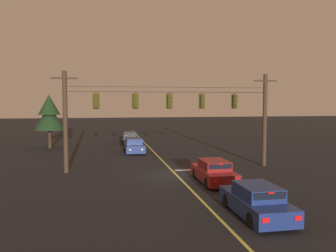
% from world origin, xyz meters
% --- Properties ---
extents(ground_plane, '(180.00, 180.00, 0.00)m').
position_xyz_m(ground_plane, '(0.00, 0.00, 0.00)').
color(ground_plane, black).
extents(lane_centre_stripe, '(0.14, 60.00, 0.01)m').
position_xyz_m(lane_centre_stripe, '(0.00, 8.06, 0.00)').
color(lane_centre_stripe, '#D1C64C').
rests_on(lane_centre_stripe, ground).
extents(stop_bar_paint, '(3.40, 0.36, 0.01)m').
position_xyz_m(stop_bar_paint, '(1.90, 1.46, 0.00)').
color(stop_bar_paint, silver).
rests_on(stop_bar_paint, ground).
extents(signal_span_assembly, '(16.56, 0.32, 7.04)m').
position_xyz_m(signal_span_assembly, '(-0.00, 2.06, 3.66)').
color(signal_span_assembly, '#38281C').
rests_on(signal_span_assembly, ground).
extents(traffic_light_leftmost, '(0.48, 0.41, 1.22)m').
position_xyz_m(traffic_light_leftmost, '(-5.30, 2.05, 4.98)').
color(traffic_light_leftmost, black).
extents(traffic_light_left_inner, '(0.48, 0.41, 1.22)m').
position_xyz_m(traffic_light_left_inner, '(-2.55, 2.05, 4.98)').
color(traffic_light_left_inner, black).
extents(traffic_light_centre, '(0.48, 0.41, 1.22)m').
position_xyz_m(traffic_light_centre, '(-0.06, 2.05, 4.98)').
color(traffic_light_centre, black).
extents(traffic_light_right_inner, '(0.48, 0.41, 1.22)m').
position_xyz_m(traffic_light_right_inner, '(2.40, 2.05, 4.98)').
color(traffic_light_right_inner, black).
extents(traffic_light_rightmost, '(0.48, 0.41, 1.22)m').
position_xyz_m(traffic_light_rightmost, '(4.93, 2.05, 4.98)').
color(traffic_light_rightmost, black).
extents(car_waiting_near_lane, '(1.80, 4.33, 1.39)m').
position_xyz_m(car_waiting_near_lane, '(1.79, -2.54, 0.65)').
color(car_waiting_near_lane, maroon).
rests_on(car_waiting_near_lane, ground).
extents(car_oncoming_lead, '(1.80, 4.42, 1.39)m').
position_xyz_m(car_oncoming_lead, '(-1.94, 10.81, 0.65)').
color(car_oncoming_lead, navy).
rests_on(car_oncoming_lead, ground).
extents(car_oncoming_trailing, '(1.80, 4.42, 1.39)m').
position_xyz_m(car_oncoming_trailing, '(-1.83, 18.80, 0.65)').
color(car_oncoming_trailing, black).
rests_on(car_oncoming_trailing, ground).
extents(car_waiting_second_near, '(1.80, 4.33, 1.39)m').
position_xyz_m(car_waiting_second_near, '(1.66, -8.74, 0.65)').
color(car_waiting_second_near, navy).
rests_on(car_waiting_second_near, ground).
extents(tree_verge_near, '(3.26, 3.26, 5.72)m').
position_xyz_m(tree_verge_near, '(-10.55, 15.52, 3.65)').
color(tree_verge_near, '#332316').
rests_on(tree_verge_near, ground).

